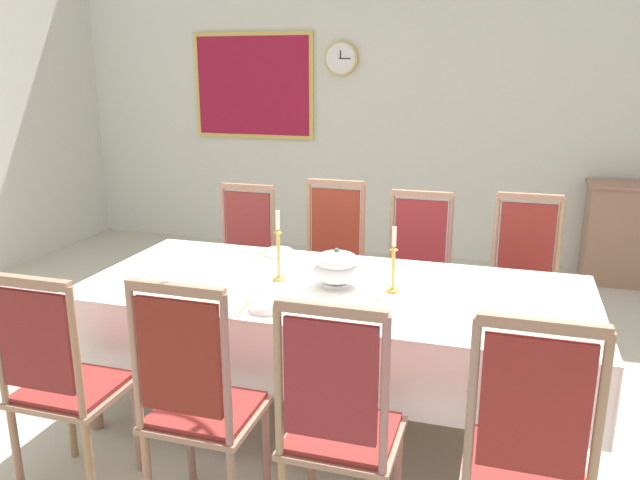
# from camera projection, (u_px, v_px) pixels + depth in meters

# --- Properties ---
(ground) EXTENTS (7.49, 6.44, 0.04)m
(ground) POSITION_uv_depth(u_px,v_px,m) (336.00, 416.00, 3.58)
(ground) COLOR #BCB9A7
(back_wall) EXTENTS (7.49, 0.08, 3.40)m
(back_wall) POSITION_uv_depth(u_px,v_px,m) (427.00, 87.00, 6.13)
(back_wall) COLOR silver
(back_wall) RESTS_ON ground
(dining_table) EXTENTS (2.62, 1.12, 0.78)m
(dining_table) POSITION_uv_depth(u_px,v_px,m) (334.00, 299.00, 3.33)
(dining_table) COLOR #9E735E
(dining_table) RESTS_ON ground
(tablecloth) EXTENTS (2.64, 1.14, 0.38)m
(tablecloth) POSITION_uv_depth(u_px,v_px,m) (334.00, 302.00, 3.34)
(tablecloth) COLOR white
(tablecloth) RESTS_ON dining_table
(chair_south_a) EXTENTS (0.44, 0.42, 1.09)m
(chair_south_a) POSITION_uv_depth(u_px,v_px,m) (62.00, 381.00, 2.75)
(chair_south_a) COLOR #9C7353
(chair_south_a) RESTS_ON ground
(chair_north_a) EXTENTS (0.44, 0.42, 1.08)m
(chair_north_a) POSITION_uv_depth(u_px,v_px,m) (242.00, 258.00, 4.53)
(chair_north_a) COLOR #906555
(chair_north_a) RESTS_ON ground
(chair_south_b) EXTENTS (0.44, 0.42, 1.13)m
(chair_south_b) POSITION_uv_depth(u_px,v_px,m) (198.00, 401.00, 2.56)
(chair_south_b) COLOR #8E695B
(chair_south_b) RESTS_ON ground
(chair_north_b) EXTENTS (0.44, 0.42, 1.15)m
(chair_north_b) POSITION_uv_depth(u_px,v_px,m) (330.00, 263.00, 4.34)
(chair_north_b) COLOR #98685C
(chair_north_b) RESTS_ON ground
(chair_south_c) EXTENTS (0.44, 0.42, 1.12)m
(chair_south_c) POSITION_uv_depth(u_px,v_px,m) (339.00, 425.00, 2.39)
(chair_south_c) COLOR #91654C
(chair_south_c) RESTS_ON ground
(chair_north_c) EXTENTS (0.44, 0.42, 1.10)m
(chair_north_c) POSITION_uv_depth(u_px,v_px,m) (416.00, 273.00, 4.17)
(chair_north_c) COLOR #976A60
(chair_north_c) RESTS_ON ground
(chair_south_d) EXTENTS (0.44, 0.42, 1.15)m
(chair_south_d) POSITION_uv_depth(u_px,v_px,m) (527.00, 455.00, 2.19)
(chair_south_d) COLOR #9B705C
(chair_south_d) RESTS_ON ground
(chair_north_d) EXTENTS (0.44, 0.42, 1.13)m
(chair_north_d) POSITION_uv_depth(u_px,v_px,m) (524.00, 282.00, 3.98)
(chair_north_d) COLOR #907051
(chair_north_d) RESTS_ON ground
(soup_tureen) EXTENTS (0.25, 0.25, 0.21)m
(soup_tureen) POSITION_uv_depth(u_px,v_px,m) (336.00, 268.00, 3.28)
(soup_tureen) COLOR white
(soup_tureen) RESTS_ON tablecloth
(candlestick_west) EXTENTS (0.07, 0.07, 0.38)m
(candlestick_west) POSITION_uv_depth(u_px,v_px,m) (278.00, 252.00, 3.36)
(candlestick_west) COLOR gold
(candlestick_west) RESTS_ON tablecloth
(candlestick_east) EXTENTS (0.07, 0.07, 0.34)m
(candlestick_east) POSITION_uv_depth(u_px,v_px,m) (393.00, 266.00, 3.19)
(candlestick_east) COLOR gold
(candlestick_east) RESTS_ON tablecloth
(bowl_near_left) EXTENTS (0.17, 0.17, 0.04)m
(bowl_near_left) POSITION_uv_depth(u_px,v_px,m) (268.00, 306.00, 2.97)
(bowl_near_left) COLOR white
(bowl_near_left) RESTS_ON tablecloth
(bowl_near_right) EXTENTS (0.16, 0.16, 0.04)m
(bowl_near_right) POSITION_uv_depth(u_px,v_px,m) (279.00, 252.00, 3.84)
(bowl_near_right) COLOR white
(bowl_near_right) RESTS_ON tablecloth
(spoon_primary) EXTENTS (0.03, 0.18, 0.01)m
(spoon_primary) POSITION_uv_depth(u_px,v_px,m) (247.00, 304.00, 3.04)
(spoon_primary) COLOR gold
(spoon_primary) RESTS_ON tablecloth
(spoon_secondary) EXTENTS (0.05, 0.18, 0.01)m
(spoon_secondary) POSITION_uv_depth(u_px,v_px,m) (264.00, 252.00, 3.90)
(spoon_secondary) COLOR gold
(spoon_secondary) RESTS_ON tablecloth
(mounted_clock) EXTENTS (0.33, 0.06, 0.33)m
(mounted_clock) POSITION_uv_depth(u_px,v_px,m) (341.00, 59.00, 6.23)
(mounted_clock) COLOR #D1B251
(framed_painting) EXTENTS (1.32, 0.05, 1.08)m
(framed_painting) POSITION_uv_depth(u_px,v_px,m) (253.00, 86.00, 6.58)
(framed_painting) COLOR #D1B251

